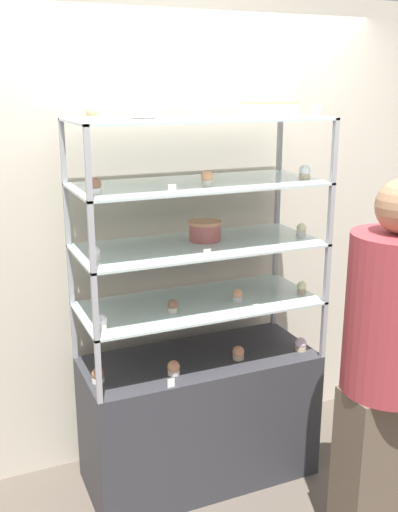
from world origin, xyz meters
name	(u,v)px	position (x,y,z in m)	size (l,w,h in m)	color
ground_plane	(199,473)	(0.00, 0.00, 0.00)	(20.00, 20.00, 0.00)	brown
back_wall	(170,234)	(0.00, 0.41, 1.30)	(8.00, 0.05, 2.60)	beige
display_base	(199,417)	(0.00, 0.00, 0.36)	(1.24, 0.54, 0.72)	#333338
display_riser_lower	(199,305)	(0.00, 0.00, 1.01)	(1.24, 0.54, 0.31)	#99999E
display_riser_middle	(199,248)	(0.00, 0.00, 1.32)	(1.24, 0.54, 0.31)	#99999E
display_riser_upper	(199,186)	(0.00, 0.00, 1.64)	(1.24, 0.54, 0.31)	#99999E
display_riser_top	(199,122)	(0.00, 0.00, 1.95)	(1.24, 0.54, 0.31)	#99999E
layer_cake_centerpiece	(205,231)	(0.06, 0.06, 1.39)	(0.17, 0.17, 0.10)	#C66660
sheet_cake_frosted	(268,109)	(0.35, -0.04, 2.00)	(0.25, 0.17, 0.07)	beige
cupcake_0	(98,376)	(-0.56, -0.06, 0.75)	(0.06, 0.06, 0.07)	white
cupcake_1	(174,368)	(-0.20, -0.13, 0.75)	(0.06, 0.06, 0.07)	beige
cupcake_2	(238,353)	(0.18, -0.10, 0.75)	(0.06, 0.06, 0.07)	#CCB28C
cupcake_3	(301,344)	(0.54, -0.14, 0.75)	(0.06, 0.06, 0.07)	#CCB28C
price_tag_0	(171,383)	(-0.25, -0.25, 0.74)	(0.04, 0.00, 0.04)	white
cupcake_4	(101,322)	(-0.55, -0.14, 1.06)	(0.05, 0.05, 0.07)	beige
cupcake_5	(173,306)	(-0.18, -0.08, 1.06)	(0.05, 0.05, 0.07)	beige
cupcake_6	(237,295)	(0.19, -0.07, 1.06)	(0.05, 0.05, 0.07)	white
cupcake_7	(302,287)	(0.57, -0.09, 1.06)	(0.05, 0.05, 0.07)	#CCB28C
price_tag_1	(256,308)	(0.20, -0.25, 1.05)	(0.04, 0.00, 0.04)	white
cupcake_8	(95,254)	(-0.56, -0.09, 1.38)	(0.05, 0.05, 0.07)	white
cupcake_9	(301,230)	(0.57, -0.06, 1.38)	(0.05, 0.05, 0.07)	white
price_tag_2	(207,254)	(-0.07, -0.25, 1.36)	(0.04, 0.00, 0.04)	white
cupcake_10	(95,186)	(-0.54, -0.10, 1.69)	(0.06, 0.06, 0.07)	white
cupcake_11	(206,178)	(0.00, -0.10, 1.69)	(0.06, 0.06, 0.07)	beige
cupcake_12	(305,172)	(0.54, -0.10, 1.69)	(0.06, 0.06, 0.07)	#CCB28C
price_tag_3	(172,189)	(-0.24, -0.25, 1.68)	(0.04, 0.00, 0.04)	white
cupcake_13	(91,114)	(-0.55, -0.14, 2.00)	(0.05, 0.05, 0.06)	#CCB28C
cupcake_14	(206,112)	(-0.01, -0.10, 2.00)	(0.05, 0.05, 0.06)	white
cupcake_15	(316,110)	(0.57, -0.13, 2.00)	(0.05, 0.05, 0.06)	white
price_tag_4	(257,114)	(0.18, -0.25, 1.99)	(0.04, 0.00, 0.04)	white
donut_glazed	(144,114)	(-0.25, 0.08, 1.98)	(0.13, 0.13, 0.03)	#EFE5CC
customer_figure	(388,363)	(0.55, -0.81, 0.94)	(0.41, 0.41, 1.76)	brown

